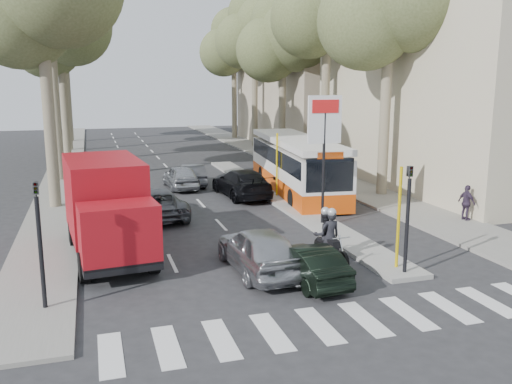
% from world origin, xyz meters
% --- Properties ---
extents(ground, '(120.00, 120.00, 0.00)m').
position_xyz_m(ground, '(0.00, 0.00, 0.00)').
color(ground, '#28282B').
rests_on(ground, ground).
extents(sidewalk_right, '(3.20, 70.00, 0.12)m').
position_xyz_m(sidewalk_right, '(8.60, 25.00, 0.06)').
color(sidewalk_right, gray).
rests_on(sidewalk_right, ground).
extents(median_left, '(2.40, 64.00, 0.12)m').
position_xyz_m(median_left, '(-8.00, 28.00, 0.06)').
color(median_left, gray).
rests_on(median_left, ground).
extents(traffic_island, '(1.50, 26.00, 0.16)m').
position_xyz_m(traffic_island, '(3.25, 11.00, 0.08)').
color(traffic_island, gray).
rests_on(traffic_island, ground).
extents(building_near, '(11.00, 18.00, 18.00)m').
position_xyz_m(building_near, '(15.50, 12.00, 9.00)').
color(building_near, '#BDAE96').
rests_on(building_near, ground).
extents(building_far, '(11.00, 20.00, 16.00)m').
position_xyz_m(building_far, '(15.50, 34.00, 8.00)').
color(building_far, '#B7A88E').
rests_on(building_far, ground).
extents(billboard, '(1.50, 12.10, 5.60)m').
position_xyz_m(billboard, '(3.25, 5.00, 3.70)').
color(billboard, yellow).
rests_on(billboard, ground).
extents(traffic_light_island, '(0.16, 0.41, 3.60)m').
position_xyz_m(traffic_light_island, '(3.25, -1.50, 2.49)').
color(traffic_light_island, black).
rests_on(traffic_light_island, ground).
extents(traffic_light_left, '(0.16, 0.41, 3.60)m').
position_xyz_m(traffic_light_left, '(-7.60, -1.00, 2.49)').
color(traffic_light_left, black).
rests_on(traffic_light_left, ground).
extents(tree_l_c, '(7.40, 7.20, 13.71)m').
position_xyz_m(tree_l_c, '(-7.77, 28.11, 10.04)').
color(tree_l_c, '#6B604C').
rests_on(tree_l_c, ground).
extents(tree_l_d, '(7.40, 7.20, 15.66)m').
position_xyz_m(tree_l_d, '(-7.87, 36.11, 11.76)').
color(tree_l_d, '#6B604C').
rests_on(tree_l_d, ground).
extents(tree_l_e, '(7.40, 7.20, 14.49)m').
position_xyz_m(tree_l_e, '(-7.97, 44.11, 10.73)').
color(tree_l_e, '#6B604C').
rests_on(tree_l_e, ground).
extents(tree_r_c, '(7.40, 7.20, 13.32)m').
position_xyz_m(tree_r_c, '(9.03, 26.11, 9.69)').
color(tree_r_c, '#6B604C').
rests_on(tree_r_c, ground).
extents(tree_r_d, '(7.40, 7.20, 14.88)m').
position_xyz_m(tree_r_d, '(9.13, 34.11, 11.07)').
color(tree_r_d, '#6B604C').
rests_on(tree_r_d, ground).
extents(tree_r_e, '(7.40, 7.20, 14.10)m').
position_xyz_m(tree_r_e, '(9.23, 42.11, 10.38)').
color(tree_r_e, '#6B604C').
rests_on(tree_r_e, ground).
extents(silver_hatchback, '(2.03, 4.59, 1.54)m').
position_xyz_m(silver_hatchback, '(-1.10, 0.29, 0.77)').
color(silver_hatchback, '#A3A5AB').
rests_on(silver_hatchback, ground).
extents(dark_hatchback, '(1.63, 3.77, 1.21)m').
position_xyz_m(dark_hatchback, '(0.07, -1.00, 0.60)').
color(dark_hatchback, black).
rests_on(dark_hatchback, ground).
extents(queue_car_a, '(2.76, 5.13, 1.37)m').
position_xyz_m(queue_car_a, '(-3.50, 8.66, 0.68)').
color(queue_car_a, '#4E5056').
rests_on(queue_car_a, ground).
extents(queue_car_b, '(2.52, 5.35, 1.51)m').
position_xyz_m(queue_car_b, '(1.55, 11.94, 0.75)').
color(queue_car_b, black).
rests_on(queue_car_b, ground).
extents(queue_car_c, '(1.78, 4.14, 1.39)m').
position_xyz_m(queue_car_c, '(-1.23, 15.25, 0.70)').
color(queue_car_c, '#9FA1A6').
rests_on(queue_car_c, ground).
extents(queue_car_d, '(1.63, 3.94, 1.27)m').
position_xyz_m(queue_car_d, '(-0.37, 16.12, 0.63)').
color(queue_car_d, '#515259').
rests_on(queue_car_d, ground).
extents(queue_car_e, '(1.80, 4.35, 1.26)m').
position_xyz_m(queue_car_e, '(-4.70, 9.08, 0.63)').
color(queue_car_e, black).
rests_on(queue_car_e, ground).
extents(red_truck, '(3.04, 6.66, 3.45)m').
position_xyz_m(red_truck, '(-5.74, 3.45, 1.82)').
color(red_truck, black).
rests_on(red_truck, ground).
extents(city_bus, '(3.79, 12.08, 3.13)m').
position_xyz_m(city_bus, '(4.80, 12.24, 1.65)').
color(city_bus, '#D6480B').
rests_on(city_bus, ground).
extents(motorcycle, '(0.86, 2.32, 1.97)m').
position_xyz_m(motorcycle, '(1.48, 0.58, 0.90)').
color(motorcycle, black).
rests_on(motorcycle, ground).
extents(pedestrian_near, '(0.58, 0.98, 1.58)m').
position_xyz_m(pedestrian_near, '(9.60, 3.69, 0.91)').
color(pedestrian_near, '#3B2D44').
rests_on(pedestrian_near, sidewalk_right).
extents(pedestrian_far, '(1.20, 0.98, 1.71)m').
position_xyz_m(pedestrian_far, '(7.32, 12.95, 0.98)').
color(pedestrian_far, brown).
rests_on(pedestrian_far, sidewalk_right).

